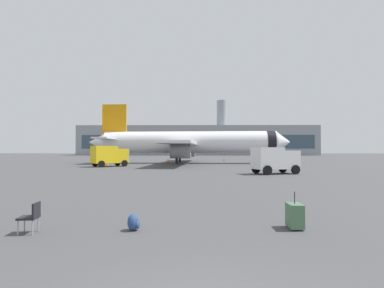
{
  "coord_description": "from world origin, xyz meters",
  "views": [
    {
      "loc": [
        0.01,
        -3.93,
        2.35
      ],
      "look_at": [
        -0.48,
        29.23,
        3.0
      ],
      "focal_mm": 28.04,
      "sensor_mm": 36.0,
      "label": 1
    }
  ],
  "objects_px": {
    "service_truck": "(109,155)",
    "cargo_van": "(275,159)",
    "safety_cone_mid": "(107,163)",
    "airplane_at_gate": "(188,142)",
    "safety_cone_near": "(168,161)",
    "traveller_backpack": "(134,222)",
    "gate_chair": "(31,216)",
    "rolling_suitcase": "(295,215)",
    "safety_cone_far": "(257,164)",
    "safety_cone_outer": "(224,159)"
  },
  "relations": [
    {
      "from": "service_truck",
      "to": "cargo_van",
      "type": "distance_m",
      "value": 23.56
    },
    {
      "from": "cargo_van",
      "to": "safety_cone_mid",
      "type": "distance_m",
      "value": 26.43
    },
    {
      "from": "service_truck",
      "to": "safety_cone_mid",
      "type": "relative_size",
      "value": 6.9
    },
    {
      "from": "airplane_at_gate",
      "to": "service_truck",
      "type": "height_order",
      "value": "airplane_at_gate"
    },
    {
      "from": "safety_cone_near",
      "to": "traveller_backpack",
      "type": "relative_size",
      "value": 1.75
    },
    {
      "from": "safety_cone_near",
      "to": "gate_chair",
      "type": "relative_size",
      "value": 0.98
    },
    {
      "from": "safety_cone_mid",
      "to": "rolling_suitcase",
      "type": "distance_m",
      "value": 39.67
    },
    {
      "from": "safety_cone_far",
      "to": "safety_cone_outer",
      "type": "relative_size",
      "value": 0.82
    },
    {
      "from": "safety_cone_mid",
      "to": "safety_cone_outer",
      "type": "height_order",
      "value": "safety_cone_outer"
    },
    {
      "from": "safety_cone_far",
      "to": "safety_cone_outer",
      "type": "bearing_deg",
      "value": 100.13
    },
    {
      "from": "traveller_backpack",
      "to": "gate_chair",
      "type": "xyz_separation_m",
      "value": [
        -2.82,
        -0.34,
        0.27
      ]
    },
    {
      "from": "airplane_at_gate",
      "to": "traveller_backpack",
      "type": "height_order",
      "value": "airplane_at_gate"
    },
    {
      "from": "safety_cone_far",
      "to": "traveller_backpack",
      "type": "bearing_deg",
      "value": -106.92
    },
    {
      "from": "rolling_suitcase",
      "to": "gate_chair",
      "type": "height_order",
      "value": "rolling_suitcase"
    },
    {
      "from": "airplane_at_gate",
      "to": "service_truck",
      "type": "relative_size",
      "value": 7.01
    },
    {
      "from": "service_truck",
      "to": "safety_cone_near",
      "type": "height_order",
      "value": "service_truck"
    },
    {
      "from": "airplane_at_gate",
      "to": "safety_cone_near",
      "type": "distance_m",
      "value": 5.21
    },
    {
      "from": "rolling_suitcase",
      "to": "gate_chair",
      "type": "relative_size",
      "value": 1.28
    },
    {
      "from": "safety_cone_near",
      "to": "rolling_suitcase",
      "type": "xyz_separation_m",
      "value": [
        8.12,
        -45.23,
        -0.02
      ]
    },
    {
      "from": "safety_cone_far",
      "to": "traveller_backpack",
      "type": "relative_size",
      "value": 1.4
    },
    {
      "from": "safety_cone_far",
      "to": "rolling_suitcase",
      "type": "xyz_separation_m",
      "value": [
        -6.09,
        -35.42,
        0.06
      ]
    },
    {
      "from": "cargo_van",
      "to": "safety_cone_mid",
      "type": "height_order",
      "value": "cargo_van"
    },
    {
      "from": "safety_cone_far",
      "to": "cargo_van",
      "type": "bearing_deg",
      "value": -95.13
    },
    {
      "from": "cargo_van",
      "to": "safety_cone_far",
      "type": "bearing_deg",
      "value": 84.87
    },
    {
      "from": "cargo_van",
      "to": "gate_chair",
      "type": "relative_size",
      "value": 5.59
    },
    {
      "from": "safety_cone_far",
      "to": "gate_chair",
      "type": "xyz_separation_m",
      "value": [
        -13.69,
        -36.04,
        0.17
      ]
    },
    {
      "from": "rolling_suitcase",
      "to": "traveller_backpack",
      "type": "distance_m",
      "value": 4.79
    },
    {
      "from": "safety_cone_far",
      "to": "gate_chair",
      "type": "bearing_deg",
      "value": -110.79
    },
    {
      "from": "cargo_van",
      "to": "safety_cone_outer",
      "type": "xyz_separation_m",
      "value": [
        -1.88,
        33.1,
        -1.05
      ]
    },
    {
      "from": "safety_cone_far",
      "to": "traveller_backpack",
      "type": "height_order",
      "value": "safety_cone_far"
    },
    {
      "from": "service_truck",
      "to": "safety_cone_mid",
      "type": "bearing_deg",
      "value": 113.22
    },
    {
      "from": "safety_cone_mid",
      "to": "safety_cone_near",
      "type": "bearing_deg",
      "value": 47.51
    },
    {
      "from": "service_truck",
      "to": "rolling_suitcase",
      "type": "bearing_deg",
      "value": -65.26
    },
    {
      "from": "safety_cone_outer",
      "to": "gate_chair",
      "type": "bearing_deg",
      "value": -100.94
    },
    {
      "from": "airplane_at_gate",
      "to": "traveller_backpack",
      "type": "bearing_deg",
      "value": -90.52
    },
    {
      "from": "cargo_van",
      "to": "safety_cone_near",
      "type": "xyz_separation_m",
      "value": [
        -12.86,
        24.83,
        -1.04
      ]
    },
    {
      "from": "safety_cone_far",
      "to": "traveller_backpack",
      "type": "xyz_separation_m",
      "value": [
        -10.86,
        -35.7,
        -0.1
      ]
    },
    {
      "from": "cargo_van",
      "to": "rolling_suitcase",
      "type": "height_order",
      "value": "cargo_van"
    },
    {
      "from": "airplane_at_gate",
      "to": "service_truck",
      "type": "distance_m",
      "value": 15.33
    },
    {
      "from": "safety_cone_near",
      "to": "gate_chair",
      "type": "distance_m",
      "value": 45.85
    },
    {
      "from": "airplane_at_gate",
      "to": "safety_cone_mid",
      "type": "distance_m",
      "value": 14.68
    },
    {
      "from": "safety_cone_outer",
      "to": "airplane_at_gate",
      "type": "bearing_deg",
      "value": -126.24
    },
    {
      "from": "safety_cone_far",
      "to": "safety_cone_outer",
      "type": "distance_m",
      "value": 18.36
    },
    {
      "from": "cargo_van",
      "to": "safety_cone_mid",
      "type": "bearing_deg",
      "value": 143.63
    },
    {
      "from": "airplane_at_gate",
      "to": "traveller_backpack",
      "type": "distance_m",
      "value": 44.04
    },
    {
      "from": "cargo_van",
      "to": "safety_cone_outer",
      "type": "distance_m",
      "value": 33.17
    },
    {
      "from": "service_truck",
      "to": "safety_cone_far",
      "type": "distance_m",
      "value": 21.46
    },
    {
      "from": "cargo_van",
      "to": "safety_cone_near",
      "type": "distance_m",
      "value": 27.98
    },
    {
      "from": "airplane_at_gate",
      "to": "safety_cone_mid",
      "type": "height_order",
      "value": "airplane_at_gate"
    },
    {
      "from": "safety_cone_near",
      "to": "safety_cone_outer",
      "type": "xyz_separation_m",
      "value": [
        10.98,
        8.27,
        -0.01
      ]
    }
  ]
}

